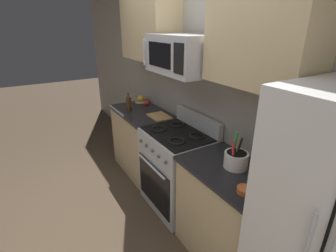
{
  "coord_description": "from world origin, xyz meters",
  "views": [
    {
      "loc": [
        2.05,
        -0.65,
        2.0
      ],
      "look_at": [
        0.0,
        0.58,
        1.03
      ],
      "focal_mm": 26.79,
      "sensor_mm": 36.0,
      "label": 1
    }
  ],
  "objects_px": {
    "cutting_board": "(159,116)",
    "bottle_hot_sauce": "(259,172)",
    "range_oven": "(177,169)",
    "bottle_soy": "(129,103)",
    "microwave": "(181,54)",
    "fruit_basket": "(141,99)",
    "prep_bowl": "(244,190)",
    "utensil_crock": "(236,159)",
    "apple_loose": "(147,103)"
  },
  "relations": [
    {
      "from": "cutting_board",
      "to": "bottle_hot_sauce",
      "type": "height_order",
      "value": "bottle_hot_sauce"
    },
    {
      "from": "range_oven",
      "to": "bottle_hot_sauce",
      "type": "xyz_separation_m",
      "value": [
        1.05,
        0.03,
        0.53
      ]
    },
    {
      "from": "bottle_soy",
      "to": "cutting_board",
      "type": "bearing_deg",
      "value": 28.92
    },
    {
      "from": "microwave",
      "to": "fruit_basket",
      "type": "height_order",
      "value": "microwave"
    },
    {
      "from": "microwave",
      "to": "range_oven",
      "type": "bearing_deg",
      "value": -89.94
    },
    {
      "from": "range_oven",
      "to": "prep_bowl",
      "type": "relative_size",
      "value": 9.99
    },
    {
      "from": "utensil_crock",
      "to": "fruit_basket",
      "type": "distance_m",
      "value": 2.09
    },
    {
      "from": "fruit_basket",
      "to": "cutting_board",
      "type": "bearing_deg",
      "value": -6.69
    },
    {
      "from": "range_oven",
      "to": "fruit_basket",
      "type": "bearing_deg",
      "value": 172.14
    },
    {
      "from": "utensil_crock",
      "to": "apple_loose",
      "type": "height_order",
      "value": "utensil_crock"
    },
    {
      "from": "fruit_basket",
      "to": "bottle_soy",
      "type": "bearing_deg",
      "value": -47.14
    },
    {
      "from": "microwave",
      "to": "bottle_hot_sauce",
      "type": "height_order",
      "value": "microwave"
    },
    {
      "from": "cutting_board",
      "to": "prep_bowl",
      "type": "height_order",
      "value": "prep_bowl"
    },
    {
      "from": "bottle_soy",
      "to": "prep_bowl",
      "type": "distance_m",
      "value": 2.07
    },
    {
      "from": "range_oven",
      "to": "fruit_basket",
      "type": "xyz_separation_m",
      "value": [
        -1.28,
        0.18,
        0.48
      ]
    },
    {
      "from": "microwave",
      "to": "bottle_hot_sauce",
      "type": "bearing_deg",
      "value": 0.19
    },
    {
      "from": "microwave",
      "to": "bottle_hot_sauce",
      "type": "relative_size",
      "value": 3.69
    },
    {
      "from": "range_oven",
      "to": "microwave",
      "type": "relative_size",
      "value": 1.48
    },
    {
      "from": "microwave",
      "to": "fruit_basket",
      "type": "distance_m",
      "value": 1.51
    },
    {
      "from": "range_oven",
      "to": "cutting_board",
      "type": "bearing_deg",
      "value": 170.67
    },
    {
      "from": "cutting_board",
      "to": "range_oven",
      "type": "bearing_deg",
      "value": -9.33
    },
    {
      "from": "range_oven",
      "to": "microwave",
      "type": "height_order",
      "value": "microwave"
    },
    {
      "from": "fruit_basket",
      "to": "bottle_hot_sauce",
      "type": "distance_m",
      "value": 2.34
    },
    {
      "from": "microwave",
      "to": "prep_bowl",
      "type": "height_order",
      "value": "microwave"
    },
    {
      "from": "prep_bowl",
      "to": "bottle_soy",
      "type": "bearing_deg",
      "value": 179.81
    },
    {
      "from": "cutting_board",
      "to": "bottle_hot_sauce",
      "type": "relative_size",
      "value": 1.53
    },
    {
      "from": "fruit_basket",
      "to": "bottle_soy",
      "type": "relative_size",
      "value": 0.82
    },
    {
      "from": "cutting_board",
      "to": "microwave",
      "type": "bearing_deg",
      "value": -6.8
    },
    {
      "from": "fruit_basket",
      "to": "apple_loose",
      "type": "xyz_separation_m",
      "value": [
        0.18,
        0.01,
        -0.01
      ]
    },
    {
      "from": "apple_loose",
      "to": "cutting_board",
      "type": "height_order",
      "value": "apple_loose"
    },
    {
      "from": "utensil_crock",
      "to": "prep_bowl",
      "type": "bearing_deg",
      "value": -34.51
    },
    {
      "from": "range_oven",
      "to": "bottle_hot_sauce",
      "type": "distance_m",
      "value": 1.18
    },
    {
      "from": "utensil_crock",
      "to": "apple_loose",
      "type": "relative_size",
      "value": 4.13
    },
    {
      "from": "bottle_soy",
      "to": "bottle_hot_sauce",
      "type": "bearing_deg",
      "value": 4.73
    },
    {
      "from": "microwave",
      "to": "fruit_basket",
      "type": "bearing_deg",
      "value": 173.26
    },
    {
      "from": "bottle_hot_sauce",
      "to": "microwave",
      "type": "bearing_deg",
      "value": -179.81
    },
    {
      "from": "apple_loose",
      "to": "prep_bowl",
      "type": "bearing_deg",
      "value": -8.71
    },
    {
      "from": "fruit_basket",
      "to": "range_oven",
      "type": "bearing_deg",
      "value": -7.86
    },
    {
      "from": "utensil_crock",
      "to": "fruit_basket",
      "type": "height_order",
      "value": "utensil_crock"
    },
    {
      "from": "microwave",
      "to": "apple_loose",
      "type": "height_order",
      "value": "microwave"
    },
    {
      "from": "microwave",
      "to": "apple_loose",
      "type": "bearing_deg",
      "value": 171.6
    },
    {
      "from": "range_oven",
      "to": "prep_bowl",
      "type": "height_order",
      "value": "range_oven"
    },
    {
      "from": "fruit_basket",
      "to": "bottle_hot_sauce",
      "type": "xyz_separation_m",
      "value": [
        2.33,
        -0.15,
        0.04
      ]
    },
    {
      "from": "cutting_board",
      "to": "prep_bowl",
      "type": "relative_size",
      "value": 2.8
    },
    {
      "from": "range_oven",
      "to": "bottle_hot_sauce",
      "type": "bearing_deg",
      "value": 1.58
    },
    {
      "from": "fruit_basket",
      "to": "bottle_hot_sauce",
      "type": "height_order",
      "value": "bottle_hot_sauce"
    },
    {
      "from": "microwave",
      "to": "bottle_hot_sauce",
      "type": "xyz_separation_m",
      "value": [
        1.05,
        0.0,
        -0.73
      ]
    },
    {
      "from": "fruit_basket",
      "to": "prep_bowl",
      "type": "distance_m",
      "value": 2.39
    },
    {
      "from": "bottle_hot_sauce",
      "to": "bottle_soy",
      "type": "distance_m",
      "value": 2.05
    },
    {
      "from": "apple_loose",
      "to": "prep_bowl",
      "type": "xyz_separation_m",
      "value": [
        2.18,
        -0.33,
        -0.01
      ]
    }
  ]
}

